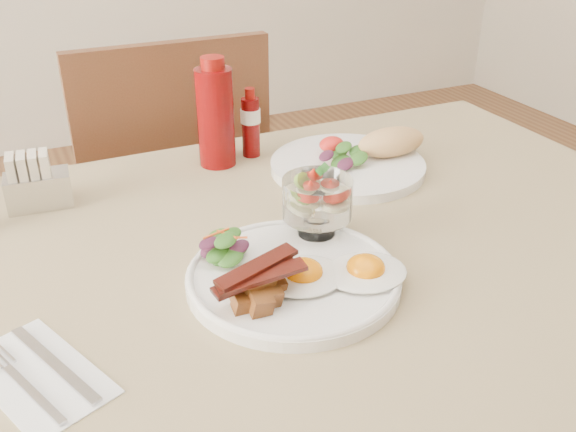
# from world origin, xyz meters

# --- Properties ---
(table) EXTENTS (1.33, 0.88, 0.75)m
(table) POSITION_xyz_m (0.00, 0.00, 0.66)
(table) COLOR #57321B
(table) RESTS_ON ground
(chair_far) EXTENTS (0.42, 0.42, 0.93)m
(chair_far) POSITION_xyz_m (0.00, 0.66, 0.52)
(chair_far) COLOR #57321B
(chair_far) RESTS_ON ground
(main_plate) EXTENTS (0.28, 0.28, 0.02)m
(main_plate) POSITION_xyz_m (-0.02, -0.08, 0.76)
(main_plate) COLOR white
(main_plate) RESTS_ON table
(fried_eggs) EXTENTS (0.21, 0.15, 0.03)m
(fried_eggs) POSITION_xyz_m (0.02, -0.11, 0.78)
(fried_eggs) COLOR white
(fried_eggs) RESTS_ON main_plate
(bacon_potato_pile) EXTENTS (0.12, 0.07, 0.05)m
(bacon_potato_pile) POSITION_xyz_m (-0.09, -0.12, 0.79)
(bacon_potato_pile) COLOR brown
(bacon_potato_pile) RESTS_ON main_plate
(side_salad) EXTENTS (0.08, 0.07, 0.04)m
(side_salad) POSITION_xyz_m (-0.09, -0.01, 0.79)
(side_salad) COLOR #264F15
(side_salad) RESTS_ON main_plate
(fruit_cup) EXTENTS (0.10, 0.10, 0.10)m
(fruit_cup) POSITION_xyz_m (0.05, 0.00, 0.82)
(fruit_cup) COLOR white
(fruit_cup) RESTS_ON main_plate
(second_plate) EXTENTS (0.30, 0.28, 0.07)m
(second_plate) POSITION_xyz_m (0.24, 0.21, 0.77)
(second_plate) COLOR white
(second_plate) RESTS_ON table
(ketchup_bottle) EXTENTS (0.08, 0.08, 0.20)m
(ketchup_bottle) POSITION_xyz_m (0.02, 0.33, 0.84)
(ketchup_bottle) COLOR #5D0506
(ketchup_bottle) RESTS_ON table
(hot_sauce_bottle) EXTENTS (0.04, 0.04, 0.13)m
(hot_sauce_bottle) POSITION_xyz_m (0.09, 0.34, 0.82)
(hot_sauce_bottle) COLOR #5D0506
(hot_sauce_bottle) RESTS_ON table
(sugar_caddy) EXTENTS (0.10, 0.06, 0.09)m
(sugar_caddy) POSITION_xyz_m (-0.30, 0.29, 0.79)
(sugar_caddy) COLOR #BCBCC1
(sugar_caddy) RESTS_ON table
(napkin_cutlery) EXTENTS (0.16, 0.20, 0.01)m
(napkin_cutlery) POSITION_xyz_m (-0.34, -0.12, 0.75)
(napkin_cutlery) COLOR white
(napkin_cutlery) RESTS_ON table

